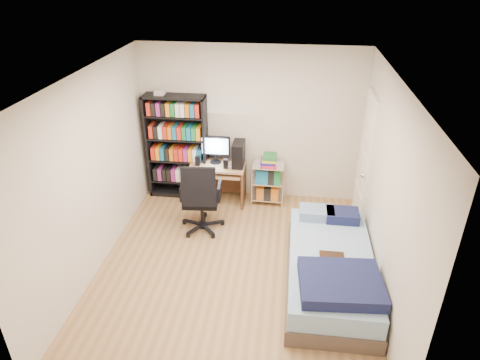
# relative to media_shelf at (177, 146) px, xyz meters

# --- Properties ---
(room) EXTENTS (3.58, 4.08, 2.58)m
(room) POSITION_rel_media_shelf_xyz_m (1.18, -1.84, 0.36)
(room) COLOR #A17D50
(room) RESTS_ON ground
(media_shelf) EXTENTS (0.97, 0.32, 1.80)m
(media_shelf) POSITION_rel_media_shelf_xyz_m (0.00, 0.00, 0.00)
(media_shelf) COLOR black
(media_shelf) RESTS_ON room
(computer_desk) EXTENTS (0.88, 0.51, 1.11)m
(computer_desk) POSITION_rel_media_shelf_xyz_m (0.77, -0.12, -0.29)
(computer_desk) COLOR tan
(computer_desk) RESTS_ON room
(office_chair) EXTENTS (0.71, 0.71, 1.11)m
(office_chair) POSITION_rel_media_shelf_xyz_m (0.59, -1.02, -0.54)
(office_chair) COLOR black
(office_chair) RESTS_ON room
(wire_cart) EXTENTS (0.53, 0.39, 0.84)m
(wire_cart) POSITION_rel_media_shelf_xyz_m (1.50, -0.09, -0.34)
(wire_cart) COLOR white
(wire_cart) RESTS_ON room
(bed) EXTENTS (1.03, 2.07, 0.59)m
(bed) POSITION_rel_media_shelf_xyz_m (2.39, -2.03, -0.63)
(bed) COLOR brown
(bed) RESTS_ON room
(door) EXTENTS (0.12, 0.80, 2.00)m
(door) POSITION_rel_media_shelf_xyz_m (2.90, -0.49, 0.11)
(door) COLOR white
(door) RESTS_ON room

